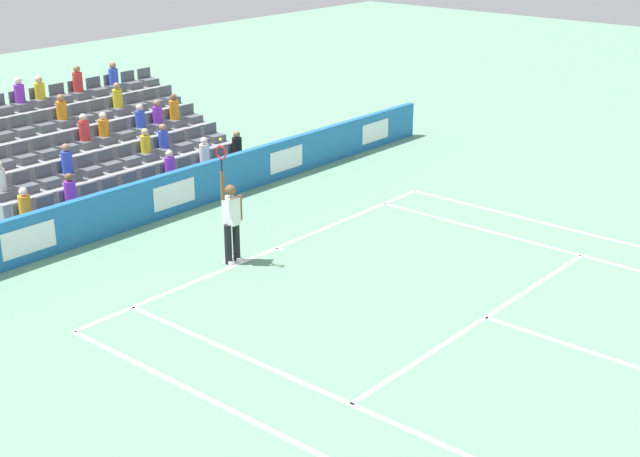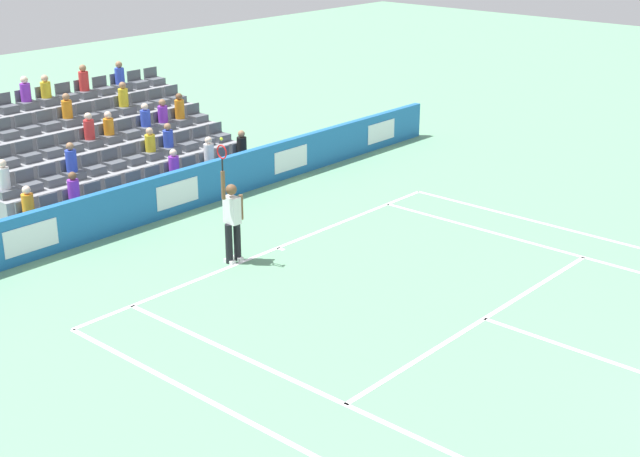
# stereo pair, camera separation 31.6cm
# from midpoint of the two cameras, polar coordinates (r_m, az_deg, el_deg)

# --- Properties ---
(line_baseline) EXTENTS (10.97, 0.10, 0.01)m
(line_baseline) POSITION_cam_midpoint_polar(r_m,az_deg,el_deg) (20.73, -3.20, -1.24)
(line_baseline) COLOR white
(line_baseline) RESTS_ON ground
(line_service) EXTENTS (8.23, 0.10, 0.01)m
(line_service) POSITION_cam_midpoint_polar(r_m,az_deg,el_deg) (17.69, 9.86, -5.51)
(line_service) COLOR white
(line_service) RESTS_ON ground
(line_singles_sideline_left) EXTENTS (0.10, 11.89, 0.01)m
(line_singles_sideline_left) POSITION_cam_midpoint_polar(r_m,az_deg,el_deg) (14.46, 2.77, -11.57)
(line_singles_sideline_left) COLOR white
(line_singles_sideline_left) RESTS_ON ground
(line_singles_sideline_right) EXTENTS (0.10, 11.89, 0.01)m
(line_singles_sideline_right) POSITION_cam_midpoint_polar(r_m,az_deg,el_deg) (20.90, 16.79, -1.94)
(line_singles_sideline_right) COLOR white
(line_singles_sideline_right) RESTS_ON ground
(line_doubles_sideline_left) EXTENTS (0.10, 11.89, 0.01)m
(line_doubles_sideline_left) POSITION_cam_midpoint_polar(r_m,az_deg,el_deg) (13.57, -0.90, -13.92)
(line_doubles_sideline_left) COLOR white
(line_doubles_sideline_left) RESTS_ON ground
(line_doubles_sideline_right) EXTENTS (0.10, 11.89, 0.01)m
(line_doubles_sideline_right) POSITION_cam_midpoint_polar(r_m,az_deg,el_deg) (22.09, 18.28, -0.89)
(line_doubles_sideline_right) COLOR white
(line_doubles_sideline_right) RESTS_ON ground
(line_centre_mark) EXTENTS (0.10, 0.20, 0.01)m
(line_centre_mark) POSITION_cam_midpoint_polar(r_m,az_deg,el_deg) (20.67, -3.00, -1.30)
(line_centre_mark) COLOR white
(line_centre_mark) RESTS_ON ground
(sponsor_barrier) EXTENTS (20.66, 0.22, 1.09)m
(sponsor_barrier) POSITION_cam_midpoint_polar(r_m,az_deg,el_deg) (23.03, -9.69, 2.18)
(sponsor_barrier) COLOR #1E66AD
(sponsor_barrier) RESTS_ON ground
(tennis_player) EXTENTS (0.53, 0.37, 2.85)m
(tennis_player) POSITION_cam_midpoint_polar(r_m,az_deg,el_deg) (19.69, -6.05, 0.56)
(tennis_player) COLOR black
(tennis_player) RESTS_ON ground
(stadium_stand) EXTENTS (7.44, 4.75, 3.05)m
(stadium_stand) POSITION_cam_midpoint_polar(r_m,az_deg,el_deg) (25.68, -14.88, 4.36)
(stadium_stand) COLOR gray
(stadium_stand) RESTS_ON ground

